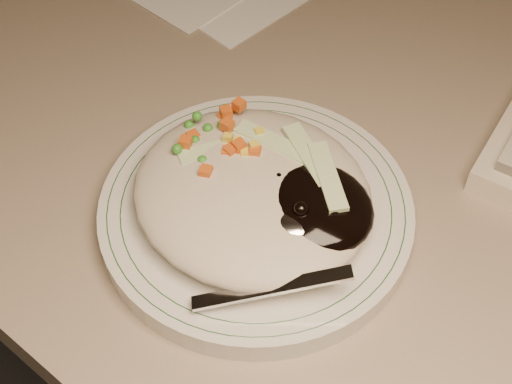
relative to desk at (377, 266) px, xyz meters
The scene contains 4 objects.
desk is the anchor object (origin of this frame).
plate 0.27m from the desk, 107.88° to the right, with size 0.25×0.25×0.02m, color silver.
plate_rim 0.27m from the desk, 107.88° to the right, with size 0.24×0.24×0.00m.
meal 0.29m from the desk, 106.37° to the right, with size 0.21×0.19×0.05m.
Camera 1 is at (0.17, 0.95, 1.21)m, focal length 50.00 mm.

